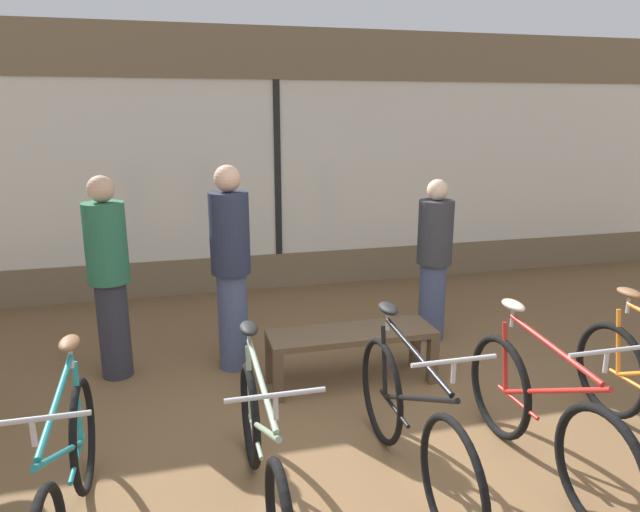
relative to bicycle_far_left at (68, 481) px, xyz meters
name	(u,v)px	position (x,y,z in m)	size (l,w,h in m)	color
ground_plane	(394,472)	(1.88, 0.17, -0.39)	(24.00, 24.00, 0.00)	brown
shop_back_wall	(277,160)	(1.88, 4.24, 1.25)	(12.00, 0.08, 3.20)	#7A664C
bicycle_far_left	(68,481)	(0.00, 0.00, 0.00)	(0.46, 1.75, 1.03)	black
bicycle_left	(262,456)	(1.01, -0.01, -0.01)	(0.46, 1.75, 1.02)	black
bicycle_center	(411,424)	(1.92, 0.05, 0.02)	(0.46, 1.79, 1.05)	black
bicycle_right	(542,417)	(2.75, -0.07, 0.01)	(0.46, 1.73, 1.05)	black
display_bench	(352,340)	(1.98, 1.43, -0.01)	(1.40, 0.44, 0.46)	brown
customer_near_rack	(434,258)	(3.05, 2.16, 0.45)	(0.45, 0.45, 1.61)	#424C6B
customer_by_window	(231,264)	(1.06, 1.97, 0.57)	(0.43, 0.43, 1.81)	#424C6B
customer_mid_floor	(109,274)	(0.05, 2.06, 0.53)	(0.40, 0.40, 1.74)	#2D2D38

